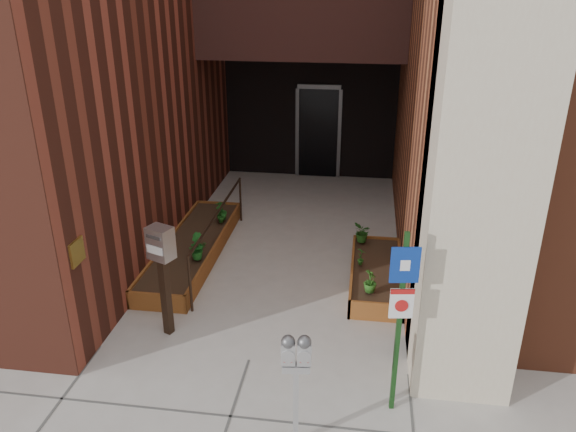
% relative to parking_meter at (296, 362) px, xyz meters
% --- Properties ---
extents(ground, '(80.00, 80.00, 0.00)m').
position_rel_parking_meter_xyz_m(ground, '(-0.76, 1.26, -1.03)').
color(ground, '#9E9991').
rests_on(ground, ground).
extents(planter_left, '(0.90, 3.60, 0.30)m').
position_rel_parking_meter_xyz_m(planter_left, '(-2.31, 3.96, -0.90)').
color(planter_left, brown).
rests_on(planter_left, ground).
extents(planter_right, '(0.80, 2.20, 0.30)m').
position_rel_parking_meter_xyz_m(planter_right, '(0.84, 3.46, -0.90)').
color(planter_right, brown).
rests_on(planter_right, ground).
extents(handrail, '(0.04, 3.34, 0.90)m').
position_rel_parking_meter_xyz_m(handrail, '(-1.81, 3.91, -0.29)').
color(handrail, black).
rests_on(handrail, ground).
extents(parking_meter, '(0.30, 0.15, 1.33)m').
position_rel_parking_meter_xyz_m(parking_meter, '(0.00, 0.00, 0.00)').
color(parking_meter, '#AAAAAC').
rests_on(parking_meter, ground).
extents(sign_post, '(0.30, 0.09, 2.19)m').
position_rel_parking_meter_xyz_m(sign_post, '(1.01, 0.64, 0.32)').
color(sign_post, '#173D16').
rests_on(sign_post, ground).
extents(payment_dropbox, '(0.38, 0.33, 1.58)m').
position_rel_parking_meter_xyz_m(payment_dropbox, '(-1.97, 1.70, 0.11)').
color(payment_dropbox, black).
rests_on(payment_dropbox, ground).
extents(shrub_left_a, '(0.40, 0.40, 0.33)m').
position_rel_parking_meter_xyz_m(shrub_left_a, '(-2.02, 3.31, -0.57)').
color(shrub_left_a, '#1B5E1C').
rests_on(shrub_left_a, planter_left).
extents(shrub_left_b, '(0.29, 0.29, 0.38)m').
position_rel_parking_meter_xyz_m(shrub_left_b, '(-2.06, 3.44, -0.54)').
color(shrub_left_b, '#1B611E').
rests_on(shrub_left_b, planter_left).
extents(shrub_left_c, '(0.26, 0.26, 0.37)m').
position_rel_parking_meter_xyz_m(shrub_left_c, '(-2.03, 4.90, -0.55)').
color(shrub_left_c, '#1B601D').
rests_on(shrub_left_c, planter_left).
extents(shrub_left_d, '(0.28, 0.28, 0.39)m').
position_rel_parking_meter_xyz_m(shrub_left_d, '(-2.01, 4.76, -0.54)').
color(shrub_left_d, '#1C5919').
rests_on(shrub_left_d, planter_left).
extents(shrub_right_a, '(0.20, 0.20, 0.34)m').
position_rel_parking_meter_xyz_m(shrub_right_a, '(0.73, 2.67, -0.56)').
color(shrub_right_a, '#275E1A').
rests_on(shrub_right_a, planter_right).
extents(shrub_right_b, '(0.22, 0.22, 0.30)m').
position_rel_parking_meter_xyz_m(shrub_right_b, '(0.59, 3.47, -0.58)').
color(shrub_right_b, '#215B1A').
rests_on(shrub_right_b, planter_right).
extents(shrub_right_c, '(0.33, 0.33, 0.35)m').
position_rel_parking_meter_xyz_m(shrub_right_c, '(0.59, 4.30, -0.56)').
color(shrub_right_c, '#1F5618').
rests_on(shrub_right_c, planter_right).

